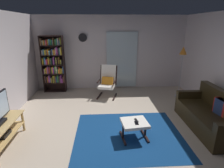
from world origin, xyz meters
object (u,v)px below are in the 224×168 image
object	(u,v)px
cell_phone	(137,123)
wall_clock	(83,38)
tv_remote	(136,120)
bookshelf_near_tv	(53,63)
tv_stand	(0,132)
floor_lamp_by_shelf	(183,55)
ottoman	(134,125)
leather_sofa	(212,116)
lounge_armchair	(108,80)

from	to	relation	value
cell_phone	wall_clock	world-z (taller)	wall_clock
tv_remote	wall_clock	size ratio (longest dim) A/B	0.50
tv_remote	cell_phone	xyz separation A→B (m)	(-0.01, -0.10, -0.00)
bookshelf_near_tv	wall_clock	world-z (taller)	wall_clock
tv_stand	floor_lamp_by_shelf	bearing A→B (deg)	28.07
tv_stand	bookshelf_near_tv	xyz separation A→B (m)	(0.31, 3.16, 0.69)
ottoman	wall_clock	size ratio (longest dim) A/B	1.98
tv_stand	leather_sofa	bearing A→B (deg)	5.24
tv_stand	leather_sofa	distance (m)	4.45
tv_stand	tv_remote	xyz separation A→B (m)	(2.66, 0.16, 0.07)
lounge_armchair	cell_phone	bearing A→B (deg)	-78.90
leather_sofa	floor_lamp_by_shelf	world-z (taller)	floor_lamp_by_shelf
leather_sofa	ottoman	world-z (taller)	leather_sofa
bookshelf_near_tv	ottoman	world-z (taller)	bookshelf_near_tv
ottoman	cell_phone	xyz separation A→B (m)	(0.03, -0.06, 0.07)
leather_sofa	wall_clock	distance (m)	4.56
floor_lamp_by_shelf	lounge_armchair	bearing A→B (deg)	175.59
wall_clock	bookshelf_near_tv	bearing A→B (deg)	-168.40
leather_sofa	wall_clock	xyz separation A→B (m)	(-3.10, 2.97, 1.53)
tv_remote	cell_phone	bearing A→B (deg)	-108.31
lounge_armchair	ottoman	world-z (taller)	lounge_armchair
leather_sofa	ottoman	size ratio (longest dim) A/B	3.18
lounge_armchair	floor_lamp_by_shelf	size ratio (longest dim) A/B	0.62
bookshelf_near_tv	cell_phone	size ratio (longest dim) A/B	13.86
cell_phone	bookshelf_near_tv	bearing A→B (deg)	126.29
leather_sofa	wall_clock	world-z (taller)	wall_clock
tv_stand	lounge_armchair	xyz separation A→B (m)	(2.16, 2.58, 0.21)
tv_stand	tv_remote	size ratio (longest dim) A/B	8.35
lounge_armchair	tv_remote	xyz separation A→B (m)	(0.51, -2.42, -0.15)
ottoman	wall_clock	bearing A→B (deg)	111.71
tv_stand	tv_remote	bearing A→B (deg)	3.50
cell_phone	wall_clock	xyz separation A→B (m)	(-1.32, 3.31, 1.46)
tv_stand	bookshelf_near_tv	bearing A→B (deg)	84.43
leather_sofa	bookshelf_near_tv	bearing A→B (deg)	146.25
ottoman	cell_phone	size ratio (longest dim) A/B	4.10
tv_stand	floor_lamp_by_shelf	size ratio (longest dim) A/B	0.73
tv_stand	cell_phone	bearing A→B (deg)	1.43
ottoman	floor_lamp_by_shelf	distance (m)	3.13
leather_sofa	ottoman	xyz separation A→B (m)	(-1.81, -0.28, -0.00)
floor_lamp_by_shelf	tv_remote	bearing A→B (deg)	-129.37
floor_lamp_by_shelf	wall_clock	bearing A→B (deg)	162.93
ottoman	tv_stand	bearing A→B (deg)	-177.15
bookshelf_near_tv	cell_phone	distance (m)	3.93
tv_stand	wall_clock	distance (m)	3.93
lounge_armchair	wall_clock	size ratio (longest dim) A/B	3.53
leather_sofa	lounge_armchair	xyz separation A→B (m)	(-2.28, 2.17, 0.22)
leather_sofa	cell_phone	xyz separation A→B (m)	(-1.78, -0.34, 0.07)
leather_sofa	wall_clock	size ratio (longest dim) A/B	6.29
bookshelf_near_tv	cell_phone	xyz separation A→B (m)	(2.34, -3.10, -0.63)
tv_stand	tv_remote	distance (m)	2.67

